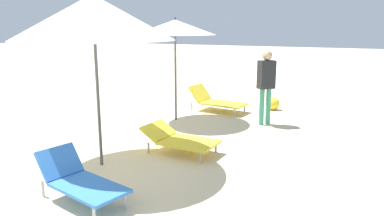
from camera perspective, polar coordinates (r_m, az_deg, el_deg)
umbrella_second at (r=5.85m, az=-14.99°, el=13.37°), size 2.45×2.45×2.73m
lounger_second_shoreside at (r=6.55m, az=-1.91°, el=-4.83°), size 1.34×0.77×0.47m
lounger_second_inland at (r=4.98m, az=-16.96°, el=-10.62°), size 1.36×0.84×0.63m
umbrella_farthest at (r=8.64m, az=-2.63°, el=12.35°), size 1.89×1.89×2.41m
lounger_farthest_shoreside at (r=9.75m, az=3.77°, el=1.16°), size 1.55×0.86×0.65m
person_walking_near at (r=8.43m, az=11.40°, el=4.27°), size 0.41×0.41×1.69m
beach_ball at (r=10.13m, az=12.46°, el=0.66°), size 0.34×0.34×0.34m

